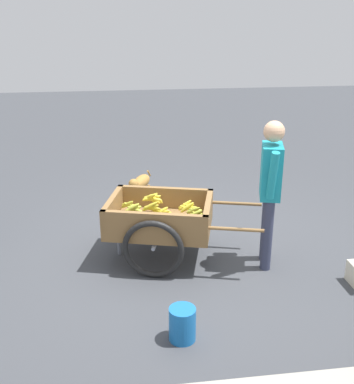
{
  "coord_description": "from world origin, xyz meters",
  "views": [
    {
      "loc": [
        0.77,
        4.75,
        2.57
      ],
      "look_at": [
        0.13,
        0.03,
        0.75
      ],
      "focal_mm": 44.26,
      "sensor_mm": 36.0,
      "label": 1
    }
  ],
  "objects_px": {
    "vendor_person": "(270,182)",
    "plastic_bucket": "(182,324)",
    "dog": "(140,183)",
    "fruit_cart": "(160,221)"
  },
  "relations": [
    {
      "from": "fruit_cart",
      "to": "dog",
      "type": "bearing_deg",
      "value": -86.15
    },
    {
      "from": "fruit_cart",
      "to": "vendor_person",
      "type": "bearing_deg",
      "value": 164.95
    },
    {
      "from": "vendor_person",
      "to": "plastic_bucket",
      "type": "height_order",
      "value": "vendor_person"
    },
    {
      "from": "dog",
      "to": "plastic_bucket",
      "type": "distance_m",
      "value": 3.18
    },
    {
      "from": "dog",
      "to": "plastic_bucket",
      "type": "xyz_separation_m",
      "value": [
        -0.15,
        3.18,
        -0.12
      ]
    },
    {
      "from": "fruit_cart",
      "to": "plastic_bucket",
      "type": "height_order",
      "value": "fruit_cart"
    },
    {
      "from": "vendor_person",
      "to": "plastic_bucket",
      "type": "bearing_deg",
      "value": 46.8
    },
    {
      "from": "fruit_cart",
      "to": "dog",
      "type": "distance_m",
      "value": 1.75
    },
    {
      "from": "fruit_cart",
      "to": "dog",
      "type": "relative_size",
      "value": 2.93
    },
    {
      "from": "vendor_person",
      "to": "dog",
      "type": "distance_m",
      "value": 2.46
    }
  ]
}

